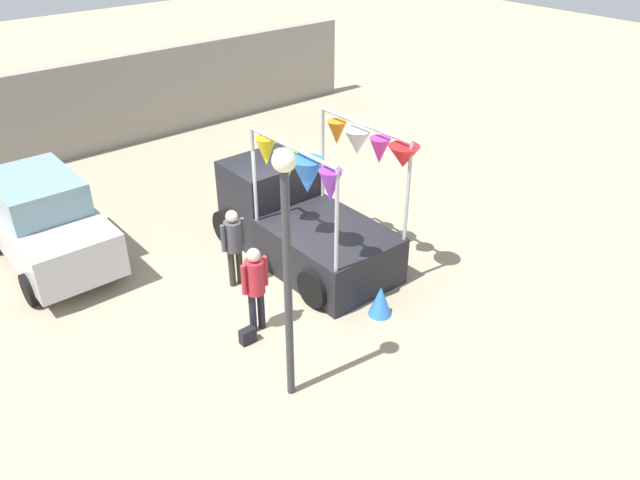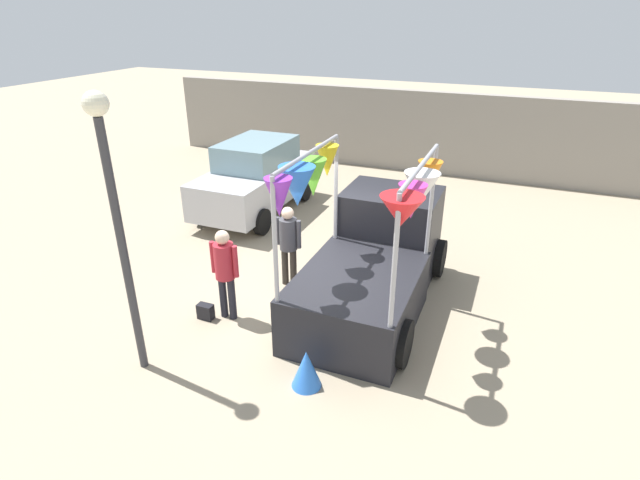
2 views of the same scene
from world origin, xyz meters
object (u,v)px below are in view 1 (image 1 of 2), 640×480
at_px(vendor_truck, 298,215).
at_px(street_lamp, 287,248).
at_px(person_vendor, 234,241).
at_px(handbag, 248,336).
at_px(person_customer, 255,282).
at_px(parked_car, 44,221).
at_px(folded_kite_bundle_azure, 380,301).

height_order(vendor_truck, street_lamp, street_lamp).
distance_m(vendor_truck, person_vendor, 1.68).
xyz_separation_m(person_vendor, handbag, (-0.85, -1.65, -0.85)).
distance_m(person_vendor, handbag, 2.04).
bearing_deg(person_vendor, person_customer, -109.00).
bearing_deg(vendor_truck, parked_car, 143.60).
xyz_separation_m(person_customer, street_lamp, (-0.50, -1.64, 1.65)).
distance_m(person_customer, street_lamp, 2.38).
bearing_deg(folded_kite_bundle_azure, vendor_truck, 86.01).
bearing_deg(parked_car, person_vendor, -52.18).
relative_size(person_customer, street_lamp, 0.41).
height_order(person_customer, street_lamp, street_lamp).
relative_size(parked_car, folded_kite_bundle_azure, 6.67).
relative_size(parked_car, person_vendor, 2.44).
relative_size(person_customer, handbag, 5.99).
distance_m(person_customer, person_vendor, 1.53).
relative_size(vendor_truck, person_vendor, 2.51).
height_order(person_vendor, handbag, person_vendor).
bearing_deg(folded_kite_bundle_azure, handbag, 159.07).
relative_size(street_lamp, folded_kite_bundle_azure, 6.85).
bearing_deg(handbag, street_lamp, -96.10).
height_order(parked_car, folded_kite_bundle_azure, parked_car).
height_order(parked_car, street_lamp, street_lamp).
xyz_separation_m(person_customer, folded_kite_bundle_azure, (1.99, -1.09, -0.71)).
height_order(street_lamp, folded_kite_bundle_azure, street_lamp).
bearing_deg(parked_car, vendor_truck, -36.40).
height_order(person_customer, person_vendor, person_customer).
bearing_deg(handbag, parked_car, 108.72).
relative_size(person_vendor, folded_kite_bundle_azure, 2.73).
bearing_deg(handbag, folded_kite_bundle_azure, -20.93).
bearing_deg(handbag, person_vendor, 62.75).
distance_m(vendor_truck, handbag, 3.19).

